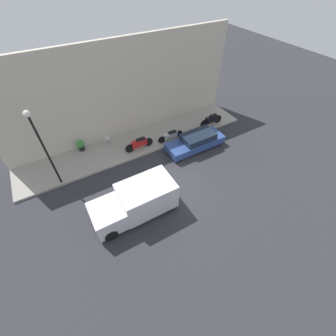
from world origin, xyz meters
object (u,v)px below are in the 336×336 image
object	(u,v)px
motorcycle_black	(211,120)
streetlamp	(40,139)
parked_car	(196,141)
delivery_van	(135,202)
scooter_silver	(171,135)
motorcycle_red	(139,143)
potted_plant	(81,145)
cafe_chair	(106,138)

from	to	relation	value
motorcycle_black	streetlamp	bearing A→B (deg)	91.46
parked_car	delivery_van	distance (m)	6.89
scooter_silver	streetlamp	xyz separation A→B (m)	(-0.28, 8.21, 3.02)
motorcycle_black	motorcycle_red	bearing A→B (deg)	88.53
delivery_van	motorcycle_red	world-z (taller)	delivery_van
potted_plant	motorcycle_black	bearing A→B (deg)	-101.99
delivery_van	parked_car	bearing A→B (deg)	-63.86
motorcycle_red	streetlamp	bearing A→B (deg)	94.75
parked_car	potted_plant	distance (m)	8.35
scooter_silver	cafe_chair	xyz separation A→B (m)	(1.99, 4.41, 0.14)
streetlamp	cafe_chair	distance (m)	5.28
potted_plant	motorcycle_red	bearing A→B (deg)	-118.15
motorcycle_red	scooter_silver	bearing A→B (deg)	-94.46
delivery_van	scooter_silver	size ratio (longest dim) A/B	2.20
motorcycle_black	potted_plant	bearing A→B (deg)	78.01
scooter_silver	motorcycle_black	size ratio (longest dim) A/B	1.00
delivery_van	potted_plant	xyz separation A→B (m)	(6.80, 1.27, -0.36)
motorcycle_black	cafe_chair	bearing A→B (deg)	76.73
delivery_van	cafe_chair	bearing A→B (deg)	-4.77
motorcycle_red	cafe_chair	size ratio (longest dim) A/B	2.29
streetlamp	cafe_chair	bearing A→B (deg)	-59.14
streetlamp	potted_plant	xyz separation A→B (m)	(2.46, -1.98, -2.98)
streetlamp	potted_plant	distance (m)	4.34
streetlamp	delivery_van	bearing A→B (deg)	-143.21
cafe_chair	parked_car	bearing A→B (deg)	-122.46
delivery_van	scooter_silver	world-z (taller)	delivery_van
delivery_van	cafe_chair	world-z (taller)	delivery_van
motorcycle_red	parked_car	bearing A→B (deg)	-115.53
scooter_silver	potted_plant	xyz separation A→B (m)	(2.18, 6.24, 0.05)
scooter_silver	streetlamp	world-z (taller)	streetlamp
motorcycle_black	motorcycle_red	xyz separation A→B (m)	(0.16, 6.42, -0.01)
scooter_silver	motorcycle_red	bearing A→B (deg)	85.54
scooter_silver	cafe_chair	world-z (taller)	cafe_chair
motorcycle_black	parked_car	bearing A→B (deg)	121.10
delivery_van	motorcycle_black	bearing A→B (deg)	-62.31
motorcycle_black	scooter_silver	bearing A→B (deg)	90.48
cafe_chair	delivery_van	bearing A→B (deg)	175.23
streetlamp	cafe_chair	xyz separation A→B (m)	(2.27, -3.80, -2.88)
parked_car	cafe_chair	distance (m)	6.67
motorcycle_black	streetlamp	world-z (taller)	streetlamp
scooter_silver	cafe_chair	distance (m)	4.85
streetlamp	parked_car	bearing A→B (deg)	-97.91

